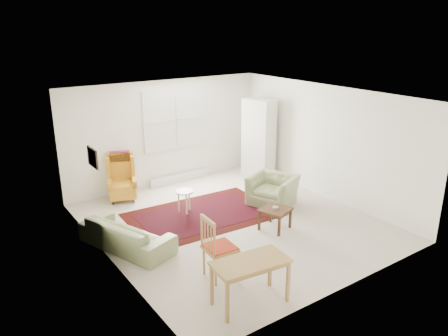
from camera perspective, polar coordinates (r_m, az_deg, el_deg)
room at (r=8.38m, az=0.45°, el=1.20°), size 5.04×5.54×2.51m
rug at (r=8.98m, az=-2.87°, el=-6.08°), size 3.01×2.02×0.03m
sofa at (r=7.80m, az=-12.64°, el=-7.75°), size 1.25×1.90×0.71m
armchair at (r=9.48m, az=6.36°, el=-2.46°), size 1.17×1.23×0.75m
wingback_chair at (r=9.80m, az=-13.24°, el=-1.23°), size 0.78×0.80×1.04m
coffee_table at (r=8.39m, az=6.66°, el=-6.58°), size 0.65×0.65×0.42m
stool at (r=9.03m, az=-5.14°, el=-4.39°), size 0.45×0.45×0.49m
cabinet at (r=10.89m, az=4.54°, el=3.79°), size 0.57×0.86×1.98m
desk at (r=6.25m, az=3.43°, el=-14.66°), size 1.11×0.64×0.67m
desk_chair at (r=6.73m, az=-0.54°, el=-10.23°), size 0.48×0.48×1.03m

